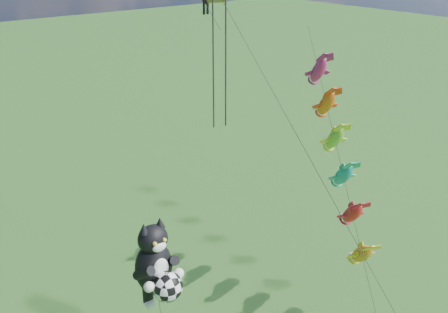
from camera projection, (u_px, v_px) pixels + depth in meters
cat_kite_rig at (157, 267)px, 25.56m from camera, size 2.50×4.10×10.08m
fish_windsock_rig at (339, 157)px, 33.09m from camera, size 7.18×14.36×17.07m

